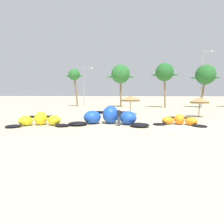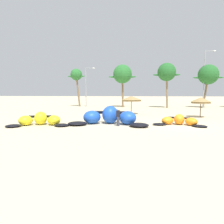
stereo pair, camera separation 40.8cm
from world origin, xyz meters
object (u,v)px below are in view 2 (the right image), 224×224
Objects in this scene: palm_leftmost at (76,75)px; lamppost_west_center at (205,76)px; person_near_kites at (118,117)px; palm_center_left at (208,75)px; kite_far_left at (40,120)px; kite_left at (110,117)px; kite_left_of_center at (179,121)px; palm_left at (122,74)px; palm_left_of_gap at (167,72)px; beach_umbrella_near_van at (131,99)px; beach_umbrella_middle at (201,100)px; lamppost_west at (87,84)px.

lamppost_west_center reaches higher than palm_leftmost.
palm_center_left is (15.90, 23.00, 5.56)m from person_near_kites.
palm_leftmost is 25.73m from lamppost_west_center.
person_near_kites is 27.37m from palm_leftmost.
kite_far_left is 6.50m from kite_left.
lamppost_west_center is (9.49, 21.38, 5.68)m from kite_left_of_center.
palm_left reaches higher than palm_leftmost.
kite_left_of_center is 22.02m from palm_left_of_gap.
kite_left is 0.72× the size of lamppost_west_center.
palm_leftmost is 0.93× the size of palm_left_of_gap.
beach_umbrella_near_van is 20.04m from palm_center_left.
lamppost_west_center reaches higher than palm_left_of_gap.
palm_leftmost is 26.45m from palm_center_left.
beach_umbrella_middle is at bearing 37.27° from person_near_kites.
palm_left_of_gap reaches higher than palm_center_left.
kite_left_of_center is 24.07m from lamppost_west_center.
lamppost_west_center is at bearing 69.86° from beach_umbrella_middle.
kite_left_of_center is at bearing -115.11° from palm_center_left.
kite_left_of_center is 3.01× the size of person_near_kites.
person_near_kites reaches higher than kite_far_left.
lamppost_west reaches higher than person_near_kites.
palm_left_of_gap is (-1.67, 14.82, 4.74)m from beach_umbrella_middle.
lamppost_west is (-16.16, 2.57, -2.13)m from palm_left_of_gap.
kite_left reaches higher than kite_left_of_center.
kite_far_left is at bearing -87.64° from lamppost_west.
person_near_kites reaches higher than kite_left_of_center.
palm_left_of_gap is at bearing -173.46° from palm_center_left.
kite_far_left is 33.34m from palm_center_left.
kite_far_left is 1.17× the size of kite_left_of_center.
kite_left_of_center is 2.00× the size of beach_umbrella_middle.
lamppost_west_center is at bearing 3.47° from palm_left_of_gap.
lamppost_west_center reaches higher than kite_far_left.
palm_left_of_gap is 7.32m from lamppost_west_center.
palm_left_of_gap is 1.05× the size of lamppost_west.
lamppost_west is (-17.83, 17.39, 2.61)m from beach_umbrella_middle.
beach_umbrella_near_van is 0.32× the size of palm_left_of_gap.
beach_umbrella_near_van is at bearing -51.22° from palm_leftmost.
beach_umbrella_middle is 0.30× the size of palm_leftmost.
palm_left_of_gap is at bearing 55.87° from kite_far_left.
kite_left_of_center is 5.79m from person_near_kites.
beach_umbrella_middle is 0.29× the size of palm_left.
kite_left_of_center is at bearing -96.07° from palm_left_of_gap.
person_near_kites is at bearing -88.44° from palm_left.
palm_leftmost reaches higher than beach_umbrella_near_van.
beach_umbrella_middle is at bearing 30.79° from kite_left.
kite_far_left is 12.99m from kite_left_of_center.
lamppost_west_center is (13.96, 12.45, 3.90)m from beach_umbrella_near_van.
lamppost_west_center is at bearing -147.61° from palm_center_left.
person_near_kites is 27.64m from lamppost_west_center.
kite_left is 2.83× the size of beach_umbrella_near_van.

